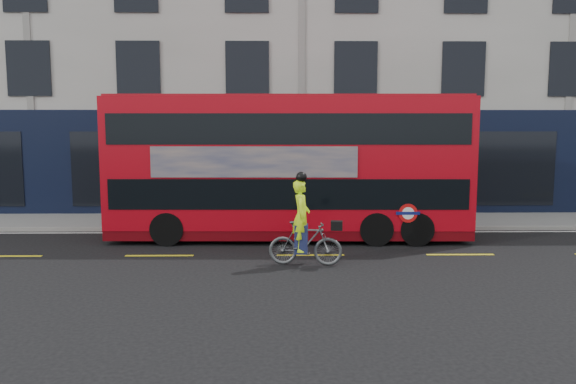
{
  "coord_description": "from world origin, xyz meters",
  "views": [
    {
      "loc": [
        -0.81,
        -13.08,
        3.44
      ],
      "look_at": [
        -0.6,
        1.38,
        1.71
      ],
      "focal_mm": 35.0,
      "sensor_mm": 36.0,
      "label": 1
    }
  ],
  "objects": [
    {
      "name": "cyclist",
      "position": [
        -0.21,
        0.45,
        0.77
      ],
      "size": [
        1.87,
        0.74,
        2.32
      ],
      "rotation": [
        0.0,
        0.0,
        -0.13
      ],
      "color": "#4E5254",
      "rests_on": "ground"
    },
    {
      "name": "building_terrace",
      "position": [
        0.0,
        12.94,
        7.49
      ],
      "size": [
        50.0,
        10.07,
        15.0
      ],
      "color": "#B9B5AE",
      "rests_on": "ground"
    },
    {
      "name": "road_edge_line",
      "position": [
        0.0,
        4.7,
        0.0
      ],
      "size": [
        58.0,
        0.1,
        0.01
      ],
      "primitive_type": "cube",
      "color": "silver",
      "rests_on": "ground"
    },
    {
      "name": "bus",
      "position": [
        -0.5,
        3.8,
        2.21
      ],
      "size": [
        10.73,
        2.64,
        4.3
      ],
      "rotation": [
        0.0,
        0.0,
        -0.02
      ],
      "color": "#AA0612",
      "rests_on": "ground"
    },
    {
      "name": "kerb",
      "position": [
        0.0,
        5.0,
        0.07
      ],
      "size": [
        60.0,
        0.12,
        0.13
      ],
      "primitive_type": "cube",
      "color": "gray",
      "rests_on": "ground"
    },
    {
      "name": "lane_dashes",
      "position": [
        0.0,
        1.5,
        0.0
      ],
      "size": [
        58.0,
        0.12,
        0.01
      ],
      "primitive_type": null,
      "color": "yellow",
      "rests_on": "ground"
    },
    {
      "name": "ground",
      "position": [
        0.0,
        0.0,
        0.0
      ],
      "size": [
        120.0,
        120.0,
        0.0
      ],
      "primitive_type": "plane",
      "color": "black",
      "rests_on": "ground"
    },
    {
      "name": "pavement",
      "position": [
        0.0,
        6.5,
        0.06
      ],
      "size": [
        60.0,
        3.0,
        0.12
      ],
      "primitive_type": "cube",
      "color": "gray",
      "rests_on": "ground"
    }
  ]
}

